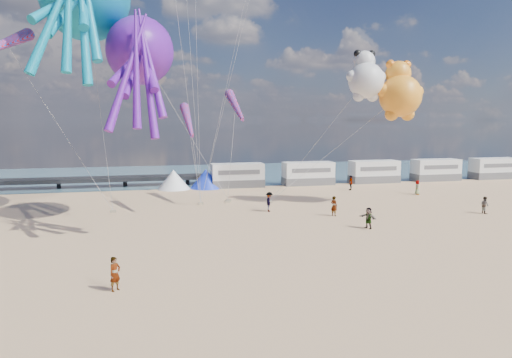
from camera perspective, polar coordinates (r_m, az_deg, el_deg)
name	(u,v)px	position (r m, az deg, el deg)	size (l,w,h in m)	color
ground	(276,334)	(19.19, 2.54, -18.83)	(120.00, 120.00, 0.00)	#D8AC7D
water	(182,175)	(72.22, -9.25, 0.56)	(120.00, 120.00, 0.00)	#3C6273
motorhome_0	(237,175)	(57.99, -2.35, 0.46)	(6.60, 2.50, 3.00)	silver
motorhome_1	(308,173)	(60.46, 6.53, 0.70)	(6.60, 2.50, 3.00)	silver
motorhome_2	(374,172)	(64.26, 14.54, 0.91)	(6.60, 2.50, 3.00)	silver
motorhome_3	(436,170)	(69.16, 21.54, 1.07)	(6.60, 2.50, 3.00)	silver
motorhome_4	(493,168)	(74.95, 27.54, 1.20)	(6.60, 2.50, 3.00)	silver
tent_white	(174,179)	(57.10, -10.26, -0.06)	(4.00, 4.00, 2.40)	white
tent_blue	(206,179)	(57.43, -6.27, 0.06)	(4.00, 4.00, 2.40)	#1933CC
standing_person	(115,274)	(24.21, -17.22, -11.26)	(0.63, 0.42, 1.74)	tan
beachgoer_0	(417,187)	(55.35, 19.52, -1.00)	(0.60, 0.39, 1.64)	#7F6659
beachgoer_1	(485,205)	(46.59, 26.68, -2.92)	(0.76, 0.50, 1.56)	#7F6659
beachgoer_2	(269,202)	(42.51, 1.67, -2.86)	(0.90, 0.70, 1.84)	#7F6659
beachgoer_3	(351,183)	(56.59, 11.75, -0.46)	(1.17, 0.67, 1.81)	#7F6659
beachgoer_4	(368,218)	(37.00, 13.88, -4.75)	(0.98, 0.41, 1.68)	#7F6659
beachgoer_5	(334,206)	(41.14, 9.73, -3.35)	(1.66, 0.53, 1.79)	#7F6659
sandbag_a	(113,211)	(44.18, -17.43, -3.88)	(0.50, 0.35, 0.22)	gray
sandbag_b	(229,201)	(47.68, -3.44, -2.74)	(0.50, 0.35, 0.22)	gray
sandbag_c	(270,202)	(46.90, 1.71, -2.90)	(0.50, 0.35, 0.22)	gray
sandbag_d	(227,202)	(47.19, -3.59, -2.85)	(0.50, 0.35, 0.22)	gray
sandbag_e	(201,203)	(46.42, -6.92, -3.06)	(0.50, 0.35, 0.22)	gray
kite_octopus_purple	(140,51)	(39.58, -14.31, 15.22)	(4.51, 10.52, 12.02)	#5D159B
kite_panda	(366,80)	(46.09, 13.59, 11.88)	(4.15, 3.91, 5.86)	silver
kite_teddy_orange	(400,96)	(47.23, 17.60, 9.86)	(4.94, 4.65, 6.98)	orange
windsock_left	(6,43)	(42.38, -28.78, 14.65)	(1.10, 7.84, 7.84)	red
windsock_mid	(235,106)	(46.30, -2.58, 9.10)	(1.00, 6.47, 6.47)	red
windsock_right	(188,121)	(42.39, -8.50, 7.20)	(0.90, 5.65, 5.65)	red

